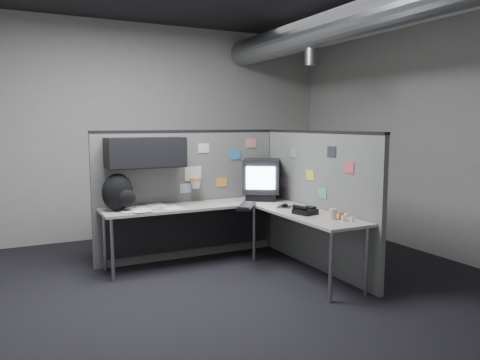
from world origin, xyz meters
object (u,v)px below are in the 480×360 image
desk (226,216)px  keyboard (246,206)px  phone (305,211)px  backpack (118,193)px  monitor (261,179)px

desk → keyboard: 0.28m
desk → phone: (0.58, -0.80, 0.16)m
keyboard → backpack: size_ratio=1.11×
backpack → monitor: bearing=-14.3°
desk → backpack: (-1.19, 0.30, 0.32)m
keyboard → backpack: 1.47m
monitor → backpack: monitor is taller
monitor → keyboard: 0.70m
keyboard → phone: size_ratio=1.82×
phone → monitor: bearing=83.2°
monitor → backpack: bearing=166.4°
monitor → keyboard: (-0.46, -0.46, -0.25)m
desk → keyboard: bearing=-40.9°
phone → backpack: (-1.77, 1.10, 0.17)m
monitor → backpack: (-1.84, 0.00, -0.06)m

